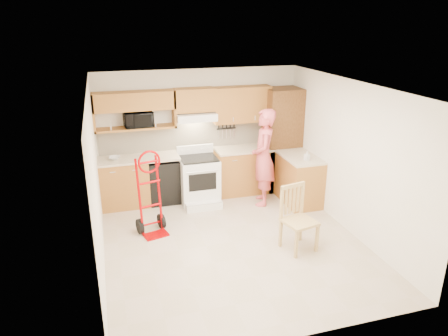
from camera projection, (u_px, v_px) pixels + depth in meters
name	position (u px, v px, depth m)	size (l,w,h in m)	color
floor	(233.00, 243.00, 6.78)	(4.00, 4.50, 0.02)	#BDAA94
ceiling	(234.00, 86.00, 5.93)	(4.00, 4.50, 0.02)	white
wall_back	(199.00, 132.00, 8.39)	(4.00, 0.02, 2.50)	white
wall_front	(299.00, 242.00, 4.32)	(4.00, 0.02, 2.50)	white
wall_left	(95.00, 183.00, 5.82)	(0.02, 4.50, 2.50)	white
wall_right	(350.00, 158.00, 6.89)	(0.02, 4.50, 2.50)	white
backsplash	(200.00, 135.00, 8.39)	(3.92, 0.03, 0.55)	beige
lower_cab_left	(124.00, 183.00, 7.98)	(0.90, 0.60, 0.90)	#996529
dishwasher	(164.00, 180.00, 8.18)	(0.60, 0.60, 0.85)	black
lower_cab_right	(243.00, 171.00, 8.61)	(1.14, 0.60, 0.90)	#996529
countertop_left	(139.00, 158.00, 7.90)	(1.50, 0.63, 0.04)	beige
countertop_right	(243.00, 149.00, 8.45)	(1.14, 0.63, 0.04)	beige
cab_return_right	(299.00, 180.00, 8.11)	(0.60, 1.00, 0.90)	#996529
countertop_return	(300.00, 157.00, 7.95)	(0.63, 1.00, 0.04)	beige
pantry_tall	(281.00, 140.00, 8.62)	(0.70, 0.60, 2.10)	brown
upper_cab_left	(134.00, 101.00, 7.66)	(1.50, 0.33, 0.34)	#996529
upper_shelf_mw	(136.00, 128.00, 7.83)	(1.50, 0.33, 0.04)	#996529
upper_cab_center	(194.00, 100.00, 7.97)	(0.76, 0.33, 0.44)	#996529
upper_cab_right	(242.00, 104.00, 8.27)	(1.14, 0.33, 0.70)	#996529
range_hood	(196.00, 117.00, 8.02)	(0.76, 0.46, 0.14)	white
knife_strip	(226.00, 131.00, 8.49)	(0.40, 0.05, 0.29)	black
microwave	(138.00, 119.00, 7.79)	(0.52, 0.35, 0.29)	black
range	(200.00, 177.00, 8.04)	(0.73, 0.96, 1.07)	white
person	(263.00, 158.00, 7.91)	(0.68, 0.44, 1.85)	#D2525A
hand_truck	(151.00, 197.00, 6.84)	(0.52, 0.47, 1.31)	#A60002
dining_chair	(300.00, 219.00, 6.42)	(0.46, 0.50, 1.02)	tan
soap_bottle	(307.00, 156.00, 7.69)	(0.08, 0.08, 0.18)	white
bowl	(115.00, 158.00, 7.77)	(0.21, 0.21, 0.05)	white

